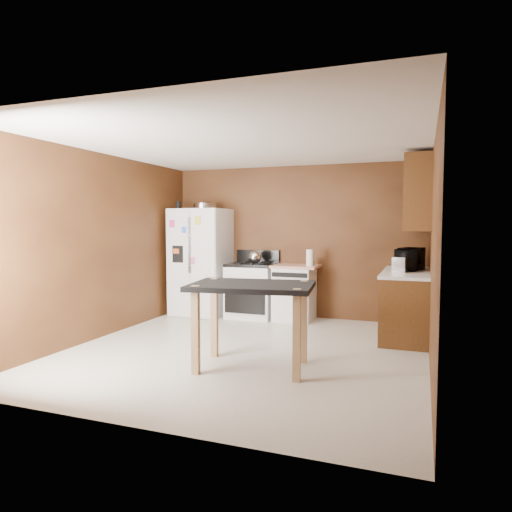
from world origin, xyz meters
The scene contains 18 objects.
floor centered at (0.00, 0.00, 0.00)m, with size 4.50×4.50×0.00m, color beige.
ceiling centered at (0.00, 0.00, 2.50)m, with size 4.50×4.50×0.00m, color white.
wall_back centered at (0.00, 2.25, 1.25)m, with size 4.20×4.20×0.00m, color #583317.
wall_front centered at (0.00, -2.25, 1.25)m, with size 4.20×4.20×0.00m, color #583317.
wall_left centered at (-2.10, 0.00, 1.25)m, with size 4.50×4.50×0.00m, color #583317.
wall_right centered at (2.10, 0.00, 1.25)m, with size 4.50×4.50×0.00m, color #583317.
roasting_pan centered at (-1.48, 1.88, 1.85)m, with size 0.37×0.37×0.09m, color silver.
pen_cup centered at (-1.94, 1.81, 1.86)m, with size 0.08×0.08×0.13m, color black.
kettle centered at (-0.57, 1.86, 1.00)m, with size 0.21×0.21×0.21m, color silver.
paper_towel centered at (0.36, 1.83, 1.02)m, with size 0.11×0.11×0.26m, color white.
green_canister centered at (0.34, 2.00, 0.95)m, with size 0.10×0.10×0.11m, color green.
toaster centered at (1.74, 1.29, 1.00)m, with size 0.17×0.28×0.21m, color silver.
microwave centered at (1.84, 1.63, 1.04)m, with size 0.51×0.34×0.28m, color black.
refrigerator centered at (-1.55, 1.86, 0.90)m, with size 0.90×0.80×1.80m.
gas_range centered at (-0.64, 1.92, 0.46)m, with size 0.76×0.68×1.10m.
dishwasher centered at (0.08, 1.95, 0.45)m, with size 0.78×0.63×0.89m.
right_cabinets centered at (1.84, 1.48, 0.91)m, with size 0.63×1.58×2.45m.
island centered at (0.31, -0.59, 0.78)m, with size 1.38×1.02×0.92m.
Camera 1 is at (2.00, -5.09, 1.54)m, focal length 32.00 mm.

